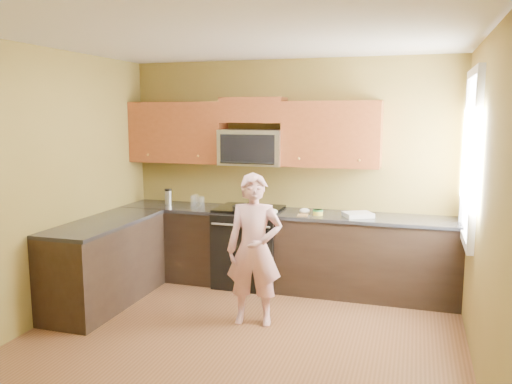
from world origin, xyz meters
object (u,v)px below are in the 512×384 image
at_px(stove, 249,246).
at_px(woman, 254,250).
at_px(butter_tub, 318,215).
at_px(microwave, 252,165).
at_px(travel_mug, 169,204).
at_px(frying_pan, 243,210).

height_order(stove, woman, woman).
bearing_deg(butter_tub, woman, -112.85).
height_order(microwave, woman, microwave).
bearing_deg(travel_mug, frying_pan, -14.39).
bearing_deg(woman, butter_tub, 57.40).
bearing_deg(butter_tub, microwave, 166.43).
relative_size(microwave, frying_pan, 1.76).
distance_m(woman, travel_mug, 1.93).
bearing_deg(stove, butter_tub, -5.31).
distance_m(stove, butter_tub, 0.96).
xyz_separation_m(microwave, butter_tub, (0.84, -0.20, -0.53)).
bearing_deg(woman, frying_pan, 105.27).
distance_m(microwave, woman, 1.47).
xyz_separation_m(microwave, travel_mug, (-1.11, -0.05, -0.53)).
height_order(stove, butter_tub, butter_tub).
bearing_deg(woman, microwave, 98.65).
relative_size(frying_pan, butter_tub, 3.78).
xyz_separation_m(stove, butter_tub, (0.84, -0.08, 0.45)).
bearing_deg(butter_tub, stove, 174.69).
relative_size(stove, microwave, 1.25).
distance_m(stove, frying_pan, 0.52).
height_order(stove, microwave, microwave).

